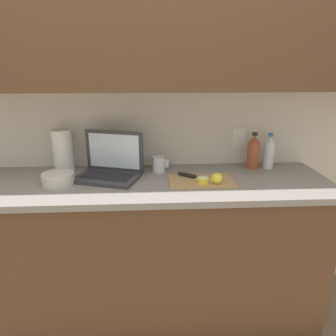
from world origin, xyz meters
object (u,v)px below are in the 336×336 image
object	(u,v)px
knife	(192,176)
bowl_white	(58,179)
lemon_half_cut	(203,180)
lemon_whole_beside	(217,178)
laptop	(110,166)
bottle_oil_tall	(269,152)
bottle_green_soda	(253,152)
cutting_board	(201,181)
measuring_cup	(159,164)
paper_towel_roll	(63,150)

from	to	relation	value
knife	bowl_white	size ratio (longest dim) A/B	1.34
lemon_half_cut	lemon_whole_beside	size ratio (longest dim) A/B	1.00
laptop	lemon_half_cut	size ratio (longest dim) A/B	6.79
lemon_whole_beside	bottle_oil_tall	world-z (taller)	bottle_oil_tall
bottle_green_soda	cutting_board	bearing A→B (deg)	-148.33
bottle_green_soda	bowl_white	distance (m)	1.18
knife	lemon_half_cut	bearing A→B (deg)	-26.06
lemon_half_cut	bowl_white	size ratio (longest dim) A/B	0.35
knife	bottle_green_soda	xyz separation A→B (m)	(0.41, 0.18, 0.09)
lemon_half_cut	cutting_board	bearing A→B (deg)	89.88
lemon_whole_beside	bowl_white	xyz separation A→B (m)	(-0.87, 0.06, -0.01)
bottle_green_soda	measuring_cup	world-z (taller)	bottle_green_soda
measuring_cup	bottle_green_soda	bearing A→B (deg)	2.85
cutting_board	bottle_oil_tall	world-z (taller)	bottle_oil_tall
bottle_oil_tall	cutting_board	bearing A→B (deg)	-154.31
bowl_white	bottle_green_soda	bearing A→B (deg)	10.51
bottle_green_soda	bottle_oil_tall	world-z (taller)	bottle_green_soda
lemon_half_cut	paper_towel_roll	xyz separation A→B (m)	(-0.82, 0.29, 0.10)
lemon_half_cut	measuring_cup	size ratio (longest dim) A/B	0.60
knife	lemon_whole_beside	world-z (taller)	lemon_whole_beside
lemon_half_cut	measuring_cup	xyz separation A→B (m)	(-0.24, 0.24, 0.02)
laptop	lemon_whole_beside	distance (m)	0.62
lemon_half_cut	laptop	bearing A→B (deg)	163.02
lemon_half_cut	paper_towel_roll	bearing A→B (deg)	160.67
cutting_board	bowl_white	distance (m)	0.80
knife	measuring_cup	world-z (taller)	measuring_cup
lemon_whole_beside	measuring_cup	bearing A→B (deg)	141.41
bottle_oil_tall	measuring_cup	xyz separation A→B (m)	(-0.70, -0.03, -0.05)
cutting_board	bottle_green_soda	world-z (taller)	bottle_green_soda
lemon_whole_beside	measuring_cup	xyz separation A→B (m)	(-0.31, 0.25, 0.01)
measuring_cup	paper_towel_roll	xyz separation A→B (m)	(-0.59, 0.05, 0.08)
bowl_white	bottle_oil_tall	bearing A→B (deg)	9.67
bottle_oil_tall	bowl_white	bearing A→B (deg)	-170.33
lemon_half_cut	measuring_cup	distance (m)	0.34
cutting_board	bowl_white	bearing A→B (deg)	179.37
bottle_oil_tall	paper_towel_roll	size ratio (longest dim) A/B	0.87
cutting_board	bottle_green_soda	xyz separation A→B (m)	(0.36, 0.22, 0.10)
cutting_board	bottle_oil_tall	bearing A→B (deg)	25.69
knife	bottle_green_soda	size ratio (longest dim) A/B	1.01
measuring_cup	cutting_board	bearing A→B (deg)	-39.36
bottle_green_soda	lemon_whole_beside	bearing A→B (deg)	-136.02
lemon_whole_beside	measuring_cup	size ratio (longest dim) A/B	0.60
bottle_green_soda	bottle_oil_tall	size ratio (longest dim) A/B	1.03
measuring_cup	knife	bearing A→B (deg)	-38.91
bottle_oil_tall	knife	bearing A→B (deg)	-160.52
cutting_board	laptop	bearing A→B (deg)	167.62
lemon_half_cut	bottle_green_soda	bearing A→B (deg)	36.52
knife	paper_towel_roll	size ratio (longest dim) A/B	0.91
lemon_whole_beside	paper_towel_roll	world-z (taller)	paper_towel_roll
paper_towel_roll	lemon_half_cut	bearing A→B (deg)	-19.33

